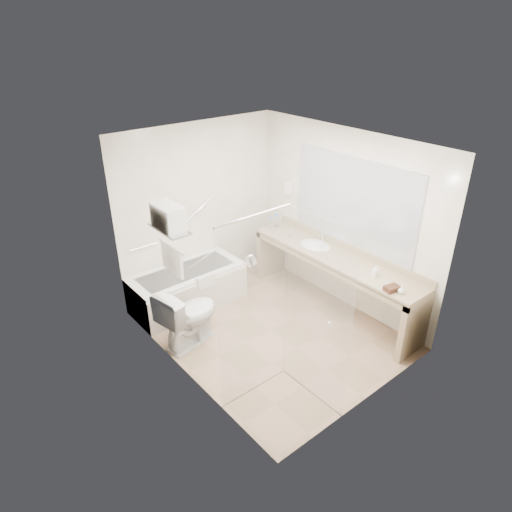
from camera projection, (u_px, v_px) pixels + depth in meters
floor at (270, 330)px, 6.10m from camera, size 3.20×3.20×0.00m
ceiling at (274, 143)px, 4.95m from camera, size 2.60×3.20×0.10m
wall_back at (199, 209)px, 6.62m from camera, size 2.60×0.10×2.50m
wall_front at (380, 303)px, 4.43m from camera, size 2.60×0.10×2.50m
wall_left at (179, 281)px, 4.79m from camera, size 0.10×3.20×2.50m
wall_right at (343, 220)px, 6.26m from camera, size 0.10×3.20×2.50m
bathtub at (188, 288)px, 6.54m from camera, size 1.60×0.73×0.59m
grab_bar_short at (143, 247)px, 6.20m from camera, size 0.40×0.03×0.03m
grab_bar_long at (198, 211)px, 6.57m from camera, size 0.53×0.03×0.33m
shower_enclosure at (285, 312)px, 4.62m from camera, size 0.96×0.91×2.11m
towel_shelf at (169, 224)px, 4.87m from camera, size 0.24×0.55×0.81m
vanity_counter at (334, 269)px, 6.28m from camera, size 0.55×2.70×0.95m
sink at (315, 247)px, 6.49m from camera, size 0.40×0.52×0.14m
faucet at (323, 237)px, 6.52m from camera, size 0.03×0.03×0.14m
mirror at (353, 203)px, 6.01m from camera, size 0.02×2.00×1.20m
hairdryer_unit at (288, 187)px, 6.86m from camera, size 0.08×0.10×0.18m
toilet at (189, 316)px, 5.71m from camera, size 0.89×0.61×0.80m
amenity_basket at (392, 288)px, 5.37m from camera, size 0.20×0.15×0.06m
soap_bottle_a at (375, 274)px, 5.68m from camera, size 0.07×0.15×0.07m
soap_bottle_b at (401, 291)px, 5.31m from camera, size 0.11×0.13×0.08m
water_bottle_left at (277, 222)px, 6.99m from camera, size 0.06×0.06×0.19m
water_bottle_mid at (276, 221)px, 7.02m from camera, size 0.06×0.06×0.21m
water_bottle_right at (271, 224)px, 6.94m from camera, size 0.06×0.06×0.19m
drinking_glass_near at (291, 233)px, 6.71m from camera, size 0.08×0.08×0.10m
drinking_glass_far at (322, 248)px, 6.28m from camera, size 0.10×0.10×0.10m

